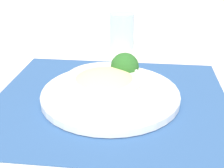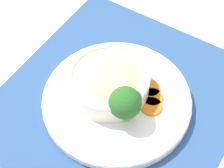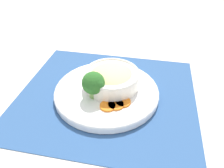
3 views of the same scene
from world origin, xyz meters
name	(u,v)px [view 3 (image 3 of 3)]	position (x,y,z in m)	size (l,w,h in m)	color
ground_plane	(107,95)	(0.00, 0.00, 0.00)	(4.00, 4.00, 0.00)	beige
placemat	(107,95)	(0.00, 0.00, 0.00)	(0.55, 0.50, 0.00)	#2D5184
plate	(107,91)	(0.00, 0.00, 0.02)	(0.30, 0.30, 0.02)	white
bowl	(112,77)	(-0.01, -0.03, 0.05)	(0.16, 0.16, 0.06)	silver
broccoli_floret	(94,83)	(0.02, 0.04, 0.07)	(0.06, 0.06, 0.08)	#759E51
carrot_slice_near	(108,106)	(-0.02, 0.07, 0.02)	(0.04, 0.04, 0.01)	orange
carrot_slice_middle	(116,105)	(-0.04, 0.06, 0.02)	(0.04, 0.04, 0.01)	orange
carrot_slice_far	(123,102)	(-0.06, 0.04, 0.02)	(0.04, 0.04, 0.01)	orange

